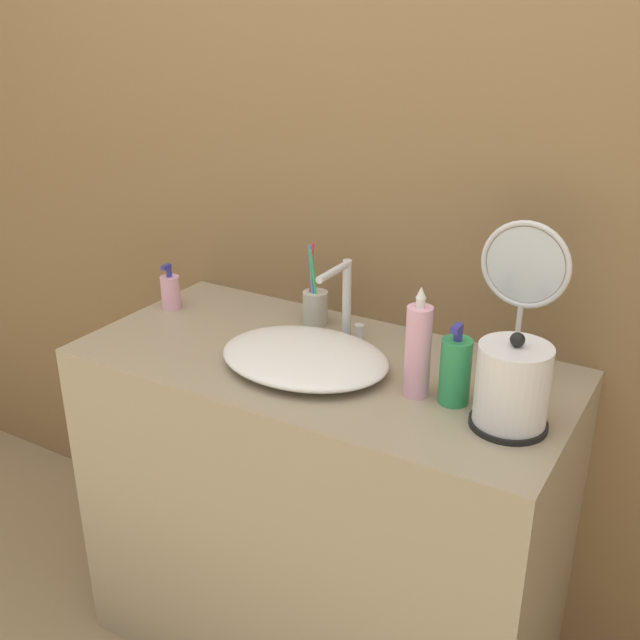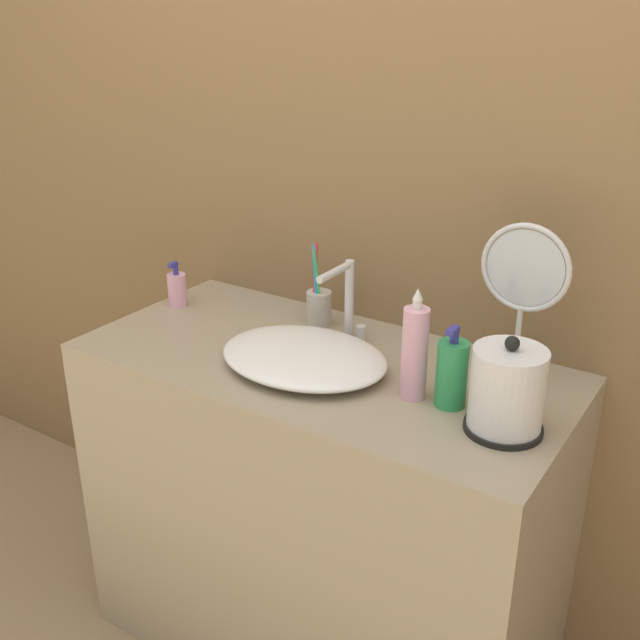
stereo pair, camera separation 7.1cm
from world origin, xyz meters
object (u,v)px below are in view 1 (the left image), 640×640
at_px(toothbrush_cup, 315,306).
at_px(lotion_bottle, 455,370).
at_px(mouthwash_bottle, 418,350).
at_px(shampoo_bottle, 171,292).
at_px(faucet, 345,297).
at_px(vanity_mirror, 522,296).
at_px(electric_kettle, 512,389).

bearing_deg(toothbrush_cup, lotion_bottle, -23.98).
bearing_deg(mouthwash_bottle, shampoo_bottle, 171.99).
bearing_deg(mouthwash_bottle, faucet, 147.70).
distance_m(faucet, toothbrush_cup, 0.14).
bearing_deg(faucet, lotion_bottle, -24.49).
relative_size(faucet, toothbrush_cup, 0.94).
bearing_deg(mouthwash_bottle, toothbrush_cup, 150.46).
bearing_deg(shampoo_bottle, vanity_mirror, 4.08).
xyz_separation_m(electric_kettle, shampoo_bottle, (-0.97, 0.13, -0.03)).
height_order(electric_kettle, shampoo_bottle, electric_kettle).
height_order(electric_kettle, lotion_bottle, electric_kettle).
distance_m(toothbrush_cup, mouthwash_bottle, 0.43).
height_order(faucet, vanity_mirror, vanity_mirror).
bearing_deg(faucet, toothbrush_cup, 157.62).
height_order(mouthwash_bottle, vanity_mirror, vanity_mirror).
relative_size(shampoo_bottle, mouthwash_bottle, 0.52).
xyz_separation_m(lotion_bottle, vanity_mirror, (0.08, 0.16, 0.12)).
height_order(shampoo_bottle, vanity_mirror, vanity_mirror).
distance_m(mouthwash_bottle, vanity_mirror, 0.25).
bearing_deg(toothbrush_cup, electric_kettle, -22.16).
relative_size(mouthwash_bottle, vanity_mirror, 0.68).
bearing_deg(toothbrush_cup, shampoo_bottle, -164.95).
distance_m(lotion_bottle, shampoo_bottle, 0.85).
distance_m(faucet, shampoo_bottle, 0.51).
xyz_separation_m(shampoo_bottle, mouthwash_bottle, (0.77, -0.11, 0.06)).
bearing_deg(vanity_mirror, toothbrush_cup, 175.77).
distance_m(electric_kettle, lotion_bottle, 0.13).
bearing_deg(lotion_bottle, faucet, 155.51).
xyz_separation_m(faucet, toothbrush_cup, (-0.11, 0.05, -0.06)).
height_order(toothbrush_cup, vanity_mirror, vanity_mirror).
distance_m(faucet, mouthwash_bottle, 0.31).
relative_size(faucet, vanity_mirror, 0.56).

